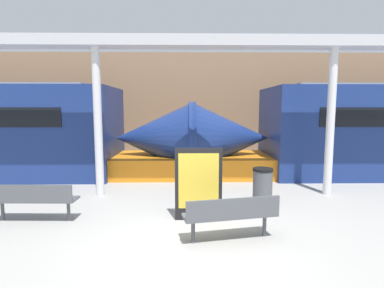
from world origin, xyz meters
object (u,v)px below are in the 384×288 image
bench_near (231,213)px  support_column_near (98,123)px  trash_bin (262,187)px  bench_far (33,198)px  poster_board (199,184)px  support_column_far (330,123)px

bench_near → support_column_near: support_column_near is taller
bench_near → trash_bin: size_ratio=1.86×
bench_far → poster_board: size_ratio=1.14×
poster_board → support_column_far: bearing=27.2°
bench_near → bench_far: size_ratio=0.99×
bench_near → trash_bin: 2.17m
bench_near → bench_far: same height
bench_far → poster_board: 3.45m
bench_near → poster_board: 1.21m
bench_near → support_column_far: size_ratio=0.44×
bench_far → support_column_near: size_ratio=0.45×
bench_near → support_column_near: bearing=126.1°
bench_near → support_column_far: support_column_far is taller
trash_bin → support_column_near: size_ratio=0.24×
bench_far → trash_bin: trash_bin is taller
support_column_far → poster_board: bearing=-152.8°
bench_near → bench_far: 4.11m
trash_bin → support_column_far: support_column_far is taller
support_column_far → trash_bin: bearing=-153.8°
bench_far → support_column_near: (0.83, 1.93, 1.46)m
bench_near → support_column_near: (-3.16, 2.92, 1.46)m
trash_bin → support_column_far: size_ratio=0.24×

